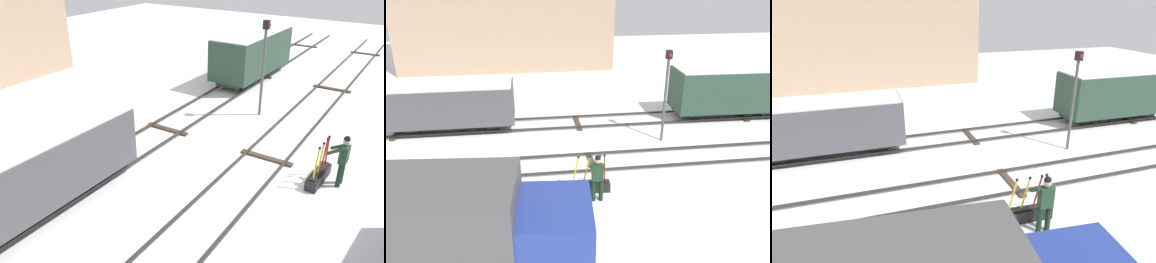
# 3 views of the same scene
# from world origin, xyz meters

# --- Properties ---
(ground_plane) EXTENTS (60.00, 60.00, 0.00)m
(ground_plane) POSITION_xyz_m (0.00, 0.00, 0.00)
(ground_plane) COLOR white
(track_main_line) EXTENTS (44.00, 1.94, 0.18)m
(track_main_line) POSITION_xyz_m (0.00, 0.00, 0.11)
(track_main_line) COLOR #2D2B28
(track_main_line) RESTS_ON ground_plane
(track_siding_near) EXTENTS (44.00, 1.94, 0.18)m
(track_siding_near) POSITION_xyz_m (0.00, 4.41, 0.11)
(track_siding_near) COLOR #2D2B28
(track_siding_near) RESTS_ON ground_plane
(switch_lever_frame) EXTENTS (1.54, 0.44, 1.45)m
(switch_lever_frame) POSITION_xyz_m (-0.46, -1.98, 0.25)
(switch_lever_frame) COLOR black
(switch_lever_frame) RESTS_ON ground_plane
(rail_worker) EXTENTS (0.56, 0.62, 1.74)m
(rail_worker) POSITION_xyz_m (-0.28, -2.57, 0.98)
(rail_worker) COLOR black
(rail_worker) RESTS_ON ground_plane
(signal_post) EXTENTS (0.24, 0.32, 4.18)m
(signal_post) POSITION_xyz_m (3.58, 1.86, 2.53)
(signal_post) COLOR #4C4C4C
(signal_post) RESTS_ON ground_plane
(apartment_building) EXTENTS (16.26, 6.32, 11.36)m
(apartment_building) POSITION_xyz_m (-3.78, 17.93, 5.69)
(apartment_building) COLOR tan
(apartment_building) RESTS_ON ground_plane
(freight_car_near_switch) EXTENTS (5.89, 2.16, 2.34)m
(freight_car_near_switch) POSITION_xyz_m (-6.10, 4.41, 1.35)
(freight_car_near_switch) COLOR #2D2B28
(freight_car_near_switch) RESTS_ON ground_plane
(freight_car_far_end) EXTENTS (6.02, 2.30, 2.66)m
(freight_car_far_end) POSITION_xyz_m (8.08, 4.41, 1.51)
(freight_car_far_end) COLOR #2D2B28
(freight_car_far_end) RESTS_ON ground_plane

